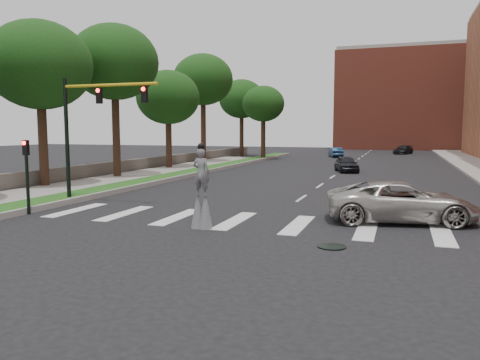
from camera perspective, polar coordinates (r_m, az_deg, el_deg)
ground_plane at (r=17.62m, az=2.26°, el=-5.87°), size 160.00×160.00×0.00m
grass_median at (r=40.20m, az=-5.25°, el=1.09°), size 2.00×60.00×0.25m
median_curb at (r=39.78m, az=-3.87°, el=1.07°), size 0.20×60.00×0.28m
sidewalk_left at (r=33.07m, az=-17.18°, el=-0.32°), size 4.00×60.00×0.18m
stone_wall at (r=44.44m, az=-10.68°, el=2.05°), size 0.50×56.00×1.10m
manhole at (r=15.09m, az=11.11°, el=-7.97°), size 0.90×0.90×0.04m
building_backdrop at (r=94.67m, az=19.84°, el=9.05°), size 26.00×14.00×18.00m
traffic_signal at (r=24.45m, az=-18.20°, el=6.98°), size 5.30×0.23×6.20m
secondary_signal at (r=22.18m, az=-24.55°, el=1.15°), size 0.25×0.21×3.23m
stilt_performer at (r=17.39m, az=-4.71°, el=-1.72°), size 0.84×0.53×3.19m
suv_crossing at (r=19.72m, az=19.09°, el=-2.51°), size 6.26×3.76×1.63m
car_near at (r=41.65m, az=12.85°, el=1.92°), size 2.76×4.35×1.38m
car_mid at (r=63.38m, az=11.58°, el=3.33°), size 2.54×4.20×1.31m
car_far at (r=74.08m, az=19.28°, el=3.50°), size 3.27×4.80×1.29m
tree_1 at (r=32.01m, az=-23.24°, el=12.68°), size 6.39×6.39×10.32m
tree_2 at (r=36.69m, az=-15.09°, el=13.64°), size 6.51×6.51×11.38m
tree_3 at (r=44.13m, az=-8.77°, el=9.89°), size 5.83×5.83×9.09m
tree_4 at (r=51.51m, az=-4.54°, el=12.05°), size 6.46×6.46×11.75m
tree_5 at (r=64.21m, az=0.20°, el=9.83°), size 6.17×6.17×10.41m
tree_6 at (r=57.49m, az=2.86°, el=9.21°), size 5.11×5.11×8.95m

